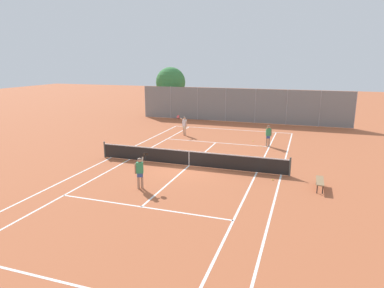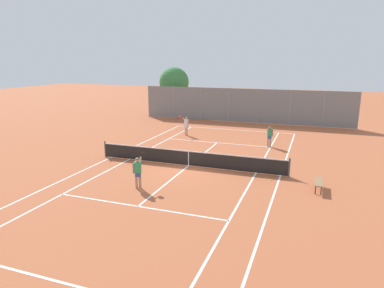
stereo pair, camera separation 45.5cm
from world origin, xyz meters
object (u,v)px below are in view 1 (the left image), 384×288
player_far_right (268,134)px  loose_tennis_ball_1 (124,161)px  courtside_bench (320,181)px  player_near_side (140,171)px  loose_tennis_ball_0 (273,180)px  player_far_left (184,125)px  tennis_net (189,158)px  loose_tennis_ball_3 (261,147)px  tree_behind_left (170,83)px  loose_tennis_ball_2 (253,141)px

player_far_right → loose_tennis_ball_1: 10.87m
courtside_bench → player_near_side: bearing=-161.9°
loose_tennis_ball_0 → player_far_left: bearing=132.5°
tennis_net → player_far_right: bearing=58.5°
player_far_left → loose_tennis_ball_0: player_far_left is taller
player_far_left → loose_tennis_ball_1: player_far_left is taller
player_far_left → loose_tennis_ball_3: bearing=-16.4°
tennis_net → loose_tennis_ball_3: (3.54, 6.14, -0.48)m
courtside_bench → loose_tennis_ball_1: bearing=174.9°
player_near_side → player_far_right: player_near_side is taller
player_far_right → courtside_bench: (3.49, -8.09, -0.50)m
player_far_left → loose_tennis_ball_3: 7.16m
tennis_net → tree_behind_left: bearing=115.2°
loose_tennis_ball_0 → courtside_bench: size_ratio=0.04×
player_near_side → player_far_left: size_ratio=1.00×
loose_tennis_ball_2 → tree_behind_left: size_ratio=0.01×
tennis_net → courtside_bench: (7.49, -1.58, -0.10)m
loose_tennis_ball_0 → tree_behind_left: bearing=125.2°
player_far_right → loose_tennis_ball_0: size_ratio=24.24×
loose_tennis_ball_2 → loose_tennis_ball_3: bearing=-62.3°
player_far_right → loose_tennis_ball_0: bearing=-81.4°
tennis_net → loose_tennis_ball_3: size_ratio=181.82×
tennis_net → loose_tennis_ball_0: bearing=-11.3°
player_far_left → courtside_bench: (10.76, -9.72, -0.52)m
player_far_left → loose_tennis_ball_0: bearing=-47.5°
loose_tennis_ball_2 → courtside_bench: (4.80, -9.33, 0.38)m
loose_tennis_ball_3 → tree_behind_left: size_ratio=0.01×
player_far_right → courtside_bench: player_far_right is taller
player_near_side → courtside_bench: (8.56, 2.80, -0.52)m
loose_tennis_ball_2 → loose_tennis_ball_3: 1.82m
player_far_left → tennis_net: bearing=-68.1°
player_far_right → courtside_bench: bearing=-66.7°
tree_behind_left → loose_tennis_ball_2: bearing=-43.8°
tree_behind_left → tennis_net: bearing=-64.8°
loose_tennis_ball_3 → courtside_bench: 8.68m
loose_tennis_ball_1 → tree_behind_left: tree_behind_left is taller
player_far_left → courtside_bench: player_far_left is taller
player_far_left → player_far_right: player_far_left is taller
player_far_left → player_far_right: 7.45m
player_near_side → courtside_bench: size_ratio=1.18×
loose_tennis_ball_1 → loose_tennis_ball_2: size_ratio=1.00×
tennis_net → loose_tennis_ball_0: tennis_net is taller
tennis_net → player_near_side: size_ratio=6.76×
player_near_side → loose_tennis_ball_3: player_near_side is taller
loose_tennis_ball_0 → loose_tennis_ball_3: 7.34m
tennis_net → loose_tennis_ball_2: size_ratio=181.82×
loose_tennis_ball_0 → courtside_bench: bearing=-13.2°
player_far_right → loose_tennis_ball_3: player_far_right is taller
player_far_right → loose_tennis_ball_0: 7.67m
tennis_net → player_far_right: size_ratio=7.50×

